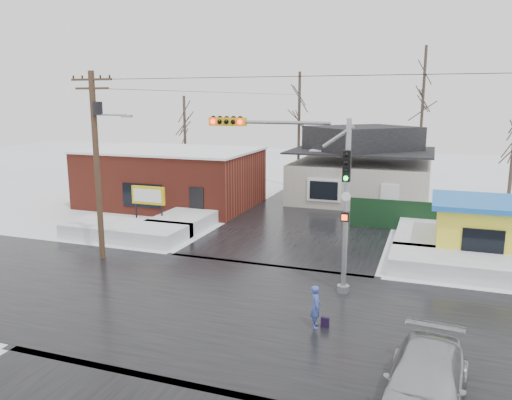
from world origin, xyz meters
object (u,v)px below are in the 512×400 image
(traffic_signal, at_px, (307,180))
(pedestrian, at_px, (316,307))
(utility_pole, at_px, (97,155))
(kiosk, at_px, (480,228))
(marquee_sign, at_px, (148,197))
(car, at_px, (425,384))

(traffic_signal, xyz_separation_m, pedestrian, (1.22, -3.45, -3.79))
(utility_pole, xyz_separation_m, pedestrian, (11.58, -3.99, -4.37))
(utility_pole, height_order, pedestrian, utility_pole)
(traffic_signal, distance_m, pedestrian, 5.27)
(traffic_signal, distance_m, kiosk, 10.43)
(marquee_sign, distance_m, pedestrian, 16.16)
(kiosk, distance_m, car, 14.27)
(traffic_signal, height_order, kiosk, traffic_signal)
(kiosk, relative_size, pedestrian, 3.08)
(traffic_signal, bearing_deg, marquee_sign, 150.28)
(car, bearing_deg, pedestrian, 140.40)
(traffic_signal, relative_size, car, 1.47)
(pedestrian, bearing_deg, marquee_sign, 36.43)
(marquee_sign, height_order, car, marquee_sign)
(utility_pole, distance_m, marquee_sign, 6.87)
(utility_pole, height_order, marquee_sign, utility_pole)
(traffic_signal, height_order, pedestrian, traffic_signal)
(marquee_sign, relative_size, pedestrian, 1.71)
(marquee_sign, xyz_separation_m, pedestrian, (12.65, -9.98, -1.17))
(marquee_sign, bearing_deg, car, -39.82)
(kiosk, xyz_separation_m, car, (-2.23, -14.07, -0.77))
(traffic_signal, bearing_deg, kiosk, 44.84)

